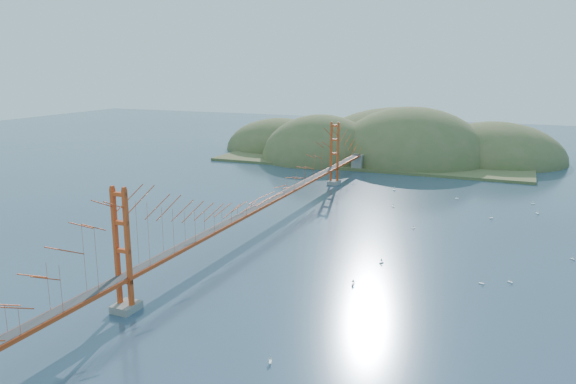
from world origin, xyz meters
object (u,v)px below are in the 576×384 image
at_px(sailboat_0, 353,283).
at_px(sailboat_1, 510,281).
at_px(bridge, 266,176).
at_px(sailboat_2, 482,283).

bearing_deg(sailboat_0, sailboat_1, 24.98).
height_order(sailboat_1, sailboat_0, sailboat_0).
distance_m(bridge, sailboat_1, 34.20).
height_order(sailboat_2, sailboat_0, sailboat_0).
bearing_deg(bridge, sailboat_1, -15.85).
bearing_deg(sailboat_2, sailboat_0, -156.18).
height_order(sailboat_1, sailboat_2, sailboat_1).
relative_size(bridge, sailboat_2, 149.63).
distance_m(sailboat_1, sailboat_0, 16.36).
height_order(bridge, sailboat_2, bridge).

